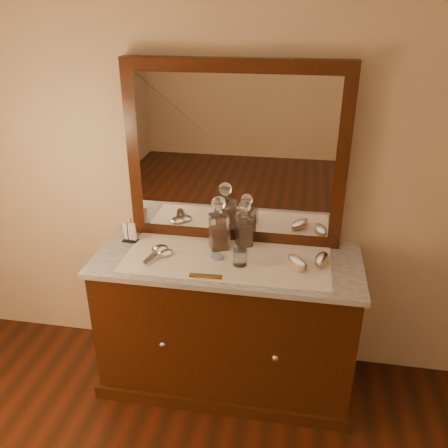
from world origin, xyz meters
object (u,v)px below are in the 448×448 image
(dresser_cabinet, at_px, (227,324))
(decanter_right, at_px, (244,228))
(brush_far, at_px, (322,260))
(pin_dish, at_px, (217,257))
(mirror_frame, at_px, (235,155))
(decanter_left, at_px, (219,229))
(comb, at_px, (206,276))
(napkin_rack, at_px, (130,233))
(hand_mirror_inner, at_px, (162,254))
(brush_near, at_px, (297,263))
(hand_mirror_outer, at_px, (158,250))

(dresser_cabinet, height_order, decanter_right, decanter_right)
(dresser_cabinet, bearing_deg, brush_far, 2.79)
(decanter_right, bearing_deg, pin_dish, -124.29)
(mirror_frame, xyz_separation_m, decanter_left, (-0.06, -0.15, -0.38))
(comb, distance_m, decanter_right, 0.41)
(comb, bearing_deg, decanter_right, 67.37)
(decanter_right, bearing_deg, napkin_rack, -174.62)
(napkin_rack, bearing_deg, hand_mirror_inner, -31.14)
(mirror_frame, bearing_deg, brush_near, -36.46)
(hand_mirror_inner, bearing_deg, decanter_right, 25.84)
(pin_dish, xyz_separation_m, comb, (-0.02, -0.19, -0.00))
(hand_mirror_outer, bearing_deg, hand_mirror_inner, -45.09)
(pin_dish, relative_size, napkin_rack, 0.53)
(comb, relative_size, hand_mirror_inner, 0.82)
(pin_dish, bearing_deg, brush_near, -1.40)
(hand_mirror_outer, bearing_deg, decanter_left, 17.90)
(brush_near, bearing_deg, brush_far, 23.88)
(decanter_right, bearing_deg, comb, -110.76)
(napkin_rack, distance_m, decanter_right, 0.66)
(pin_dish, bearing_deg, napkin_rack, 167.29)
(pin_dish, relative_size, comb, 0.43)
(napkin_rack, distance_m, hand_mirror_outer, 0.23)
(brush_far, bearing_deg, napkin_rack, 176.11)
(brush_far, bearing_deg, comb, -157.40)
(pin_dish, bearing_deg, comb, -95.50)
(napkin_rack, relative_size, decanter_right, 0.49)
(brush_far, bearing_deg, hand_mirror_inner, -175.46)
(mirror_frame, bearing_deg, comb, -99.02)
(dresser_cabinet, distance_m, decanter_right, 0.58)
(pin_dish, height_order, napkin_rack, napkin_rack)
(hand_mirror_outer, bearing_deg, napkin_rack, 152.18)
(mirror_frame, bearing_deg, decanter_left, -113.71)
(hand_mirror_outer, bearing_deg, pin_dish, -2.71)
(napkin_rack, bearing_deg, brush_far, -3.89)
(brush_near, relative_size, hand_mirror_inner, 0.85)
(mirror_frame, bearing_deg, brush_far, -23.76)
(brush_near, bearing_deg, dresser_cabinet, 175.17)
(mirror_frame, relative_size, hand_mirror_inner, 5.94)
(mirror_frame, relative_size, decanter_left, 3.86)
(brush_far, xyz_separation_m, hand_mirror_inner, (-0.85, -0.07, -0.01))
(decanter_right, relative_size, hand_mirror_inner, 1.35)
(dresser_cabinet, bearing_deg, napkin_rack, 170.45)
(hand_mirror_outer, bearing_deg, brush_near, -1.98)
(hand_mirror_inner, bearing_deg, decanter_left, 26.46)
(brush_far, relative_size, hand_mirror_outer, 0.70)
(mirror_frame, distance_m, brush_far, 0.73)
(napkin_rack, relative_size, hand_mirror_outer, 0.60)
(decanter_left, relative_size, decanter_right, 1.14)
(comb, relative_size, brush_far, 1.05)
(brush_far, relative_size, hand_mirror_inner, 0.78)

